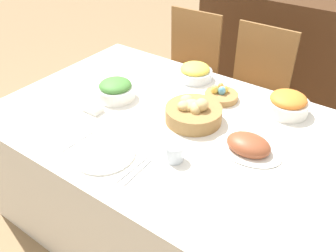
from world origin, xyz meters
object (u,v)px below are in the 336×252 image
at_px(fork, 78,141).
at_px(butter_dish, 92,108).
at_px(egg_basket, 221,95).
at_px(knife, 132,169).
at_px(sideboard, 278,49).
at_px(spoon, 138,172).
at_px(bread_basket, 193,112).
at_px(ham_platter, 248,146).
at_px(green_salad_bowl, 116,90).
at_px(chair_far_left, 186,69).
at_px(carrot_bowl, 288,104).
at_px(pineapple_bowl, 195,72).
at_px(drinking_cup, 174,153).
at_px(chair_far_center, 252,89).
at_px(dinner_plate, 104,154).

bearing_deg(fork, butter_dish, 121.81).
bearing_deg(egg_basket, knife, -92.02).
xyz_separation_m(sideboard, spoon, (0.19, -2.16, 0.27)).
bearing_deg(bread_basket, fork, -127.04).
bearing_deg(spoon, knife, 178.40).
bearing_deg(knife, ham_platter, 50.89).
distance_m(bread_basket, knife, 0.45).
bearing_deg(green_salad_bowl, chair_far_left, 98.18).
relative_size(ham_platter, spoon, 1.61).
bearing_deg(carrot_bowl, butter_dish, -145.25).
distance_m(sideboard, bread_basket, 1.75).
xyz_separation_m(carrot_bowl, fork, (-0.68, -0.78, -0.05)).
bearing_deg(chair_far_left, pineapple_bowl, -54.91).
distance_m(ham_platter, drinking_cup, 0.33).
distance_m(ham_platter, butter_dish, 0.80).
xyz_separation_m(spoon, butter_dish, (-0.48, 0.22, 0.01)).
relative_size(knife, spoon, 1.00).
height_order(sideboard, green_salad_bowl, sideboard).
bearing_deg(butter_dish, fork, -59.79).
bearing_deg(ham_platter, drinking_cup, -133.99).
bearing_deg(green_salad_bowl, ham_platter, -0.15).
height_order(egg_basket, ham_platter, egg_basket).
bearing_deg(sideboard, spoon, -84.88).
relative_size(chair_far_center, fork, 4.81).
bearing_deg(chair_far_center, fork, -102.49).
xyz_separation_m(green_salad_bowl, dinner_plate, (0.28, -0.39, -0.05)).
xyz_separation_m(egg_basket, knife, (-0.03, -0.71, -0.02)).
relative_size(bread_basket, spoon, 1.46).
xyz_separation_m(dinner_plate, butter_dish, (-0.29, 0.22, 0.01)).
distance_m(egg_basket, ham_platter, 0.45).
bearing_deg(green_salad_bowl, chair_far_center, 65.08).
xyz_separation_m(chair_far_left, ham_platter, (0.91, -0.91, 0.25)).
distance_m(chair_far_left, spoon, 1.45).
bearing_deg(butter_dish, pineapple_bowl, 68.41).
xyz_separation_m(ham_platter, spoon, (-0.30, -0.39, -0.02)).
relative_size(chair_far_left, bread_basket, 3.28).
distance_m(fork, drinking_cup, 0.46).
xyz_separation_m(bread_basket, drinking_cup, (0.09, -0.30, -0.01)).
height_order(sideboard, spoon, sideboard).
height_order(bread_basket, green_salad_bowl, bread_basket).
bearing_deg(pineapple_bowl, egg_basket, -25.59).
height_order(spoon, butter_dish, butter_dish).
height_order(egg_basket, spoon, egg_basket).
xyz_separation_m(green_salad_bowl, knife, (0.44, -0.39, -0.05)).
xyz_separation_m(chair_far_center, spoon, (0.05, -1.30, 0.23)).
bearing_deg(green_salad_bowl, knife, -41.42).
relative_size(sideboard, drinking_cup, 17.47).
bearing_deg(egg_basket, green_salad_bowl, -145.69).
height_order(chair_far_center, egg_basket, chair_far_center).
relative_size(bread_basket, fork, 1.46).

